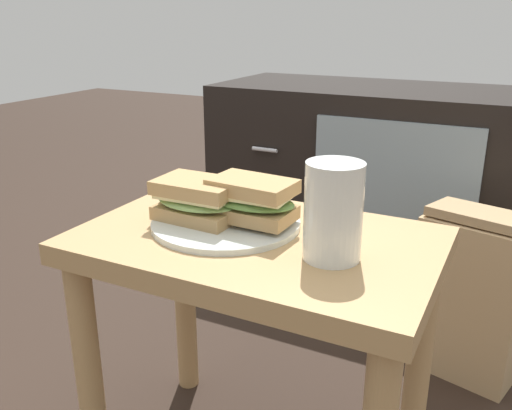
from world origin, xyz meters
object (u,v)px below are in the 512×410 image
plate (226,223)px  paper_bag (472,294)px  sandwich_front (199,199)px  sandwich_back (252,200)px  tv_cabinet (371,179)px  beer_glass (333,213)px

plate → paper_bag: plate is taller
sandwich_front → sandwich_back: sandwich_back is taller
sandwich_back → paper_bag: sandwich_back is taller
sandwich_back → paper_bag: 0.64m
sandwich_front → sandwich_back: (0.09, 0.02, 0.01)m
sandwich_back → plate: bearing=-168.8°
tv_cabinet → sandwich_back: bearing=-86.7°
plate → sandwich_front: bearing=-168.8°
plate → beer_glass: bearing=-11.6°
tv_cabinet → paper_bag: size_ratio=2.43×
tv_cabinet → sandwich_back: size_ratio=6.62×
beer_glass → tv_cabinet: bearing=101.8°
sandwich_front → beer_glass: (0.24, -0.03, 0.03)m
tv_cabinet → paper_bag: 0.60m
plate → beer_glass: beer_glass is taller
sandwich_front → paper_bag: bearing=49.8°
sandwich_front → tv_cabinet: bearing=87.8°
tv_cabinet → sandwich_back: tv_cabinet is taller
plate → sandwich_back: 0.06m
tv_cabinet → paper_bag: tv_cabinet is taller
sandwich_front → beer_glass: beer_glass is taller
sandwich_back → sandwich_front: bearing=-168.8°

